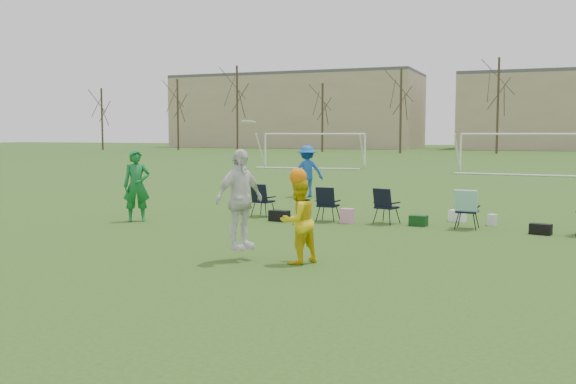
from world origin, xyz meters
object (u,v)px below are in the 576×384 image
at_px(center_contest, 265,208).
at_px(goal_left, 314,141).
at_px(fielder_blue, 307,171).
at_px(goal_mid, 523,142).
at_px(fielder_green_near, 137,186).

xyz_separation_m(center_contest, goal_left, (-10.27, 32.07, 0.89)).
bearing_deg(goal_left, fielder_blue, -76.38).
bearing_deg(goal_mid, fielder_green_near, -105.50).
xyz_separation_m(fielder_green_near, goal_left, (-4.71, 28.23, 0.93)).
distance_m(center_contest, goal_mid, 30.31).
bearing_deg(goal_left, goal_mid, -13.13).
relative_size(fielder_blue, center_contest, 0.73).
bearing_deg(fielder_green_near, goal_mid, 36.20).
bearing_deg(goal_mid, goal_left, 175.87).
xyz_separation_m(fielder_blue, goal_mid, (7.27, 17.99, 0.94)).
distance_m(fielder_blue, center_contest, 12.59).
height_order(fielder_blue, center_contest, center_contest).
xyz_separation_m(center_contest, goal_mid, (3.73, 30.07, 0.89)).
height_order(fielder_blue, goal_left, goal_left).
bearing_deg(fielder_blue, goal_left, -103.31).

